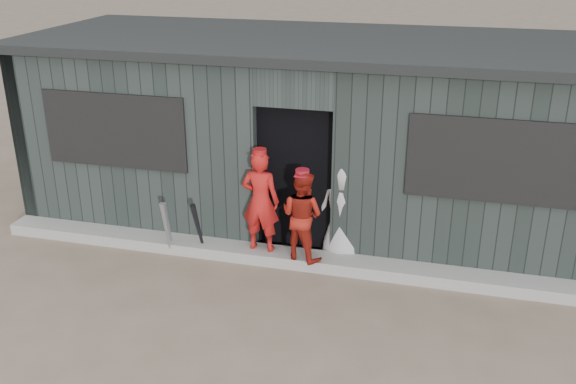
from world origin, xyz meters
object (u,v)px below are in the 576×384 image
(bat_left, at_px, (168,227))
(bat_right, at_px, (199,229))
(bat_mid, at_px, (167,229))
(player_red_left, at_px, (261,201))
(dugout, at_px, (317,131))
(player_grey_back, at_px, (343,211))
(player_red_right, at_px, (302,215))

(bat_left, height_order, bat_right, bat_right)
(bat_mid, relative_size, player_red_left, 0.59)
(bat_mid, xyz_separation_m, dugout, (1.58, 1.90, 0.89))
(bat_left, xyz_separation_m, bat_mid, (0.03, -0.10, 0.02))
(bat_left, bearing_deg, bat_mid, -75.67)
(bat_left, height_order, player_red_left, player_red_left)
(bat_left, xyz_separation_m, player_grey_back, (2.23, 0.44, 0.29))
(bat_left, bearing_deg, player_grey_back, 11.16)
(player_red_left, xyz_separation_m, player_grey_back, (1.00, 0.30, -0.15))
(player_grey_back, bearing_deg, player_red_left, 20.88)
(bat_mid, xyz_separation_m, player_red_right, (1.77, 0.15, 0.33))
(player_red_left, height_order, player_grey_back, player_red_left)
(bat_left, height_order, player_grey_back, player_grey_back)
(bat_left, relative_size, player_red_left, 0.57)
(bat_right, height_order, player_red_right, player_red_right)
(bat_mid, bearing_deg, player_red_left, 11.53)
(bat_mid, distance_m, bat_right, 0.41)
(bat_mid, height_order, dugout, dugout)
(bat_right, height_order, dugout, dugout)
(bat_right, bearing_deg, player_red_left, 8.66)
(bat_left, height_order, dugout, dugout)
(player_red_left, distance_m, player_grey_back, 1.06)
(bat_left, relative_size, player_red_right, 0.66)
(bat_mid, distance_m, player_grey_back, 2.29)
(bat_right, height_order, player_grey_back, player_grey_back)
(bat_left, height_order, bat_mid, bat_mid)
(bat_left, relative_size, player_grey_back, 0.57)
(player_red_right, bearing_deg, bat_mid, 25.17)
(bat_left, xyz_separation_m, bat_right, (0.42, 0.02, 0.01))
(player_grey_back, bearing_deg, bat_right, 17.47)
(player_red_right, height_order, dugout, dugout)
(bat_mid, height_order, bat_right, bat_mid)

